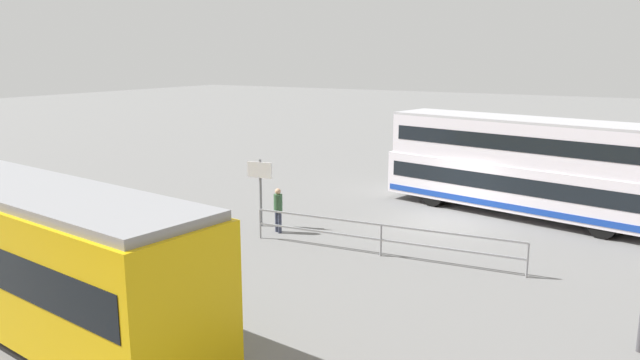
{
  "coord_description": "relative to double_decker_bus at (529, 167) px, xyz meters",
  "views": [
    {
      "loc": [
        -7.37,
        21.81,
        6.41
      ],
      "look_at": [
        2.68,
        4.84,
        2.29
      ],
      "focal_mm": 33.78,
      "sensor_mm": 36.0,
      "label": 1
    }
  ],
  "objects": [
    {
      "name": "pedestrian_railing",
      "position": [
        2.97,
        7.51,
        -1.26
      ],
      "size": [
        9.07,
        0.91,
        1.08
      ],
      "color": "gray",
      "rests_on": "ground"
    },
    {
      "name": "double_decker_bus",
      "position": [
        0.0,
        0.0,
        0.0
      ],
      "size": [
        12.16,
        4.89,
        3.94
      ],
      "color": "silver",
      "rests_on": "ground"
    },
    {
      "name": "ground_plane",
      "position": [
        2.55,
        2.72,
        -2.01
      ],
      "size": [
        160.0,
        160.0,
        0.0
      ],
      "primitive_type": "plane",
      "color": "slate"
    },
    {
      "name": "pedestrian_near_railing",
      "position": [
        7.33,
        7.01,
        -1.06
      ],
      "size": [
        0.43,
        0.43,
        1.65
      ],
      "color": "#33384C",
      "rests_on": "ground"
    },
    {
      "name": "tram_yellow",
      "position": [
        8.88,
        16.17,
        -0.22
      ],
      "size": [
        13.22,
        4.12,
        3.46
      ],
      "color": "#E5B70C",
      "rests_on": "ground"
    },
    {
      "name": "info_sign",
      "position": [
        8.38,
        6.66,
        -0.24
      ],
      "size": [
        1.0,
        0.2,
        2.58
      ],
      "color": "slate",
      "rests_on": "ground"
    }
  ]
}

